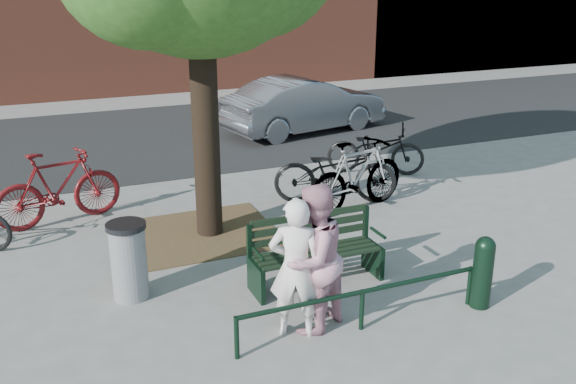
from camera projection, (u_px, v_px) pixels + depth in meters
name	position (u px, v px, depth m)	size (l,w,h in m)	color
ground	(316.00, 284.00, 8.42)	(90.00, 90.00, 0.00)	gray
dirt_pit	(198.00, 234.00, 9.96)	(2.40, 2.00, 0.02)	brown
road	(169.00, 135.00, 15.80)	(40.00, 7.00, 0.01)	black
park_bench	(314.00, 248.00, 8.33)	(1.74, 0.54, 0.97)	black
guard_railing	(362.00, 298.00, 7.24)	(3.06, 0.06, 0.51)	black
person_left	(296.00, 268.00, 7.03)	(0.60, 0.39, 1.63)	silver
person_right	(313.00, 259.00, 7.13)	(0.85, 0.66, 1.74)	#C58799
bollard	(483.00, 270.00, 7.72)	(0.25, 0.25, 0.92)	black
litter_bin	(129.00, 260.00, 7.93)	(0.49, 0.49, 1.00)	gray
bicycle_b	(58.00, 187.00, 10.24)	(0.57, 2.02, 1.22)	#550C0E
bicycle_c	(335.00, 171.00, 11.18)	(0.75, 2.14, 1.13)	black
bicycle_d	(357.00, 175.00, 10.78)	(0.58, 2.07, 1.24)	gray
bicycle_e	(376.00, 149.00, 12.76)	(0.67, 1.93, 1.01)	black
parked_car	(305.00, 105.00, 15.97)	(1.45, 4.16, 1.37)	slate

